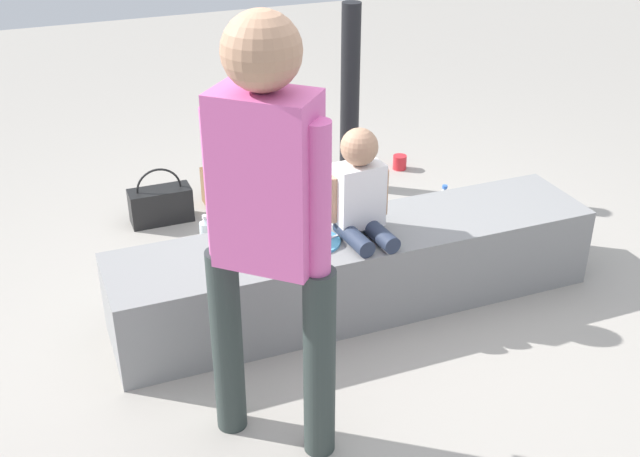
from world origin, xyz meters
name	(u,v)px	position (x,y,z in m)	size (l,w,h in m)	color
ground_plane	(356,304)	(0.00, 0.00, 0.00)	(12.00, 12.00, 0.00)	#A19B91
concrete_ledge	(357,269)	(0.00, 0.00, 0.19)	(2.21, 0.47, 0.38)	gray
child_seated	(360,190)	(0.00, -0.01, 0.59)	(0.28, 0.32, 0.48)	#263045
adult_standing	(267,209)	(-0.63, -0.69, 0.93)	(0.37, 0.35, 1.55)	#2D3735
cake_plate	(315,239)	(-0.21, -0.02, 0.40)	(0.22, 0.22, 0.07)	#4CA5D8
gift_bag	(324,237)	(0.01, 0.42, 0.14)	(0.21, 0.10, 0.32)	#B259BF
railing_post	(349,122)	(0.48, 1.20, 0.41)	(0.36, 0.36, 1.10)	black
water_bottle_near_gift	(443,204)	(0.79, 0.60, 0.10)	(0.07, 0.07, 0.21)	silver
water_bottle_far_side	(206,234)	(-0.51, 0.76, 0.09)	(0.06, 0.06, 0.20)	silver
party_cup_red	(400,162)	(0.89, 1.31, 0.05)	(0.09, 0.09, 0.09)	red
handbag_black_leather	(161,204)	(-0.67, 1.16, 0.10)	(0.34, 0.14, 0.32)	black
handbag_brown_canvas	(226,184)	(-0.27, 1.26, 0.11)	(0.27, 0.13, 0.31)	brown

